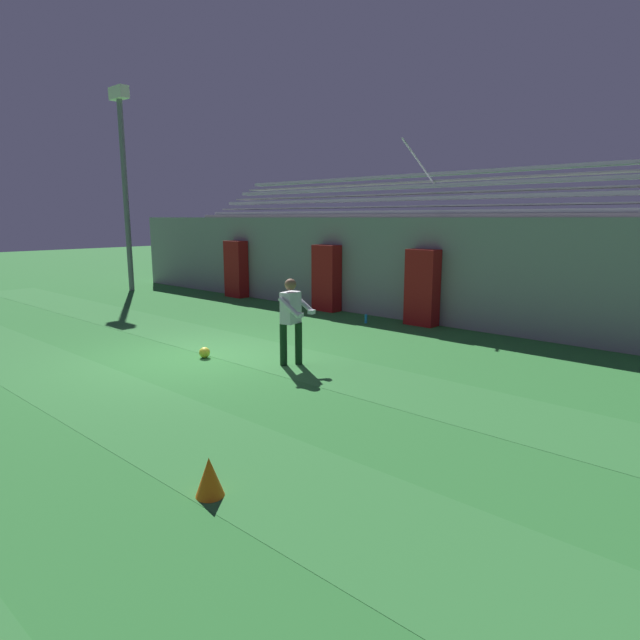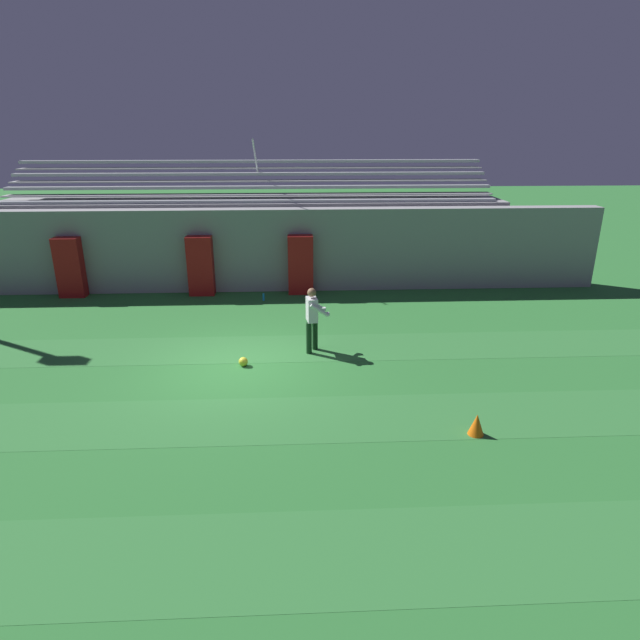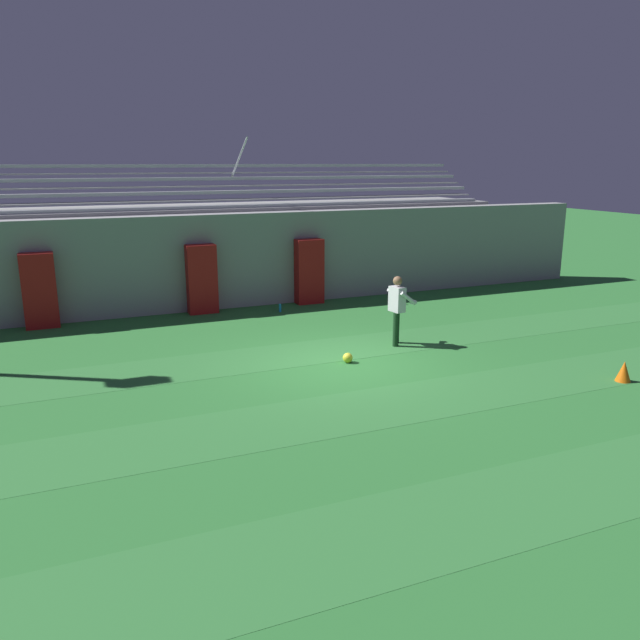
# 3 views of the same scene
# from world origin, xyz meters

# --- Properties ---
(ground_plane) EXTENTS (80.00, 80.00, 0.00)m
(ground_plane) POSITION_xyz_m (0.00, 0.00, 0.00)
(ground_plane) COLOR #2D7533
(turf_stripe_near) EXTENTS (28.00, 1.78, 0.01)m
(turf_stripe_near) POSITION_xyz_m (0.00, -6.00, 0.00)
(turf_stripe_near) COLOR #337A38
(turf_stripe_near) RESTS_ON ground
(turf_stripe_mid) EXTENTS (28.00, 1.78, 0.01)m
(turf_stripe_mid) POSITION_xyz_m (0.00, -2.44, 0.00)
(turf_stripe_mid) COLOR #337A38
(turf_stripe_mid) RESTS_ON ground
(turf_stripe_far) EXTENTS (28.00, 1.78, 0.01)m
(turf_stripe_far) POSITION_xyz_m (0.00, 1.11, 0.00)
(turf_stripe_far) COLOR #337A38
(turf_stripe_far) RESTS_ON ground
(back_wall) EXTENTS (24.00, 0.60, 2.80)m
(back_wall) POSITION_xyz_m (0.00, 6.50, 1.40)
(back_wall) COLOR gray
(back_wall) RESTS_ON ground
(padding_pillar_gate_left) EXTENTS (0.84, 0.44, 1.99)m
(padding_pillar_gate_left) POSITION_xyz_m (-1.67, 5.95, 1.00)
(padding_pillar_gate_left) COLOR maroon
(padding_pillar_gate_left) RESTS_ON ground
(padding_pillar_gate_right) EXTENTS (0.84, 0.44, 1.99)m
(padding_pillar_gate_right) POSITION_xyz_m (1.67, 5.95, 1.00)
(padding_pillar_gate_right) COLOR maroon
(padding_pillar_gate_right) RESTS_ON ground
(padding_pillar_far_left) EXTENTS (0.84, 0.44, 1.99)m
(padding_pillar_far_left) POSITION_xyz_m (-5.96, 5.95, 1.00)
(padding_pillar_far_left) COLOR maroon
(padding_pillar_far_left) RESTS_ON ground
(bleacher_stand) EXTENTS (18.00, 3.35, 5.03)m
(bleacher_stand) POSITION_xyz_m (0.00, 8.49, 1.50)
(bleacher_stand) COLOR gray
(bleacher_stand) RESTS_ON ground
(goalkeeper) EXTENTS (0.59, 0.64, 1.67)m
(goalkeeper) POSITION_xyz_m (1.90, 0.90, 0.95)
(goalkeeper) COLOR #143319
(goalkeeper) RESTS_ON ground
(soccer_ball) EXTENTS (0.22, 0.22, 0.22)m
(soccer_ball) POSITION_xyz_m (0.21, 0.08, 0.11)
(soccer_ball) COLOR yellow
(soccer_ball) RESTS_ON ground
(traffic_cone) EXTENTS (0.30, 0.30, 0.42)m
(traffic_cone) POSITION_xyz_m (4.78, -3.16, 0.21)
(traffic_cone) COLOR orange
(traffic_cone) RESTS_ON ground
(water_bottle) EXTENTS (0.07, 0.07, 0.24)m
(water_bottle) POSITION_xyz_m (0.43, 5.17, 0.12)
(water_bottle) COLOR #1E8CD8
(water_bottle) RESTS_ON ground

